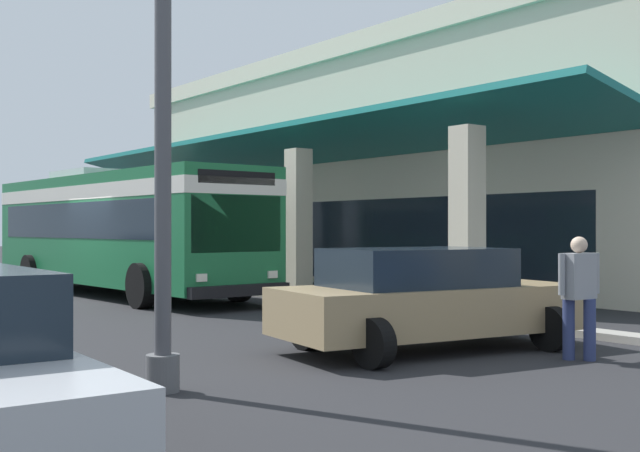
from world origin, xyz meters
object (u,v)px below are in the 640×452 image
at_px(transit_bus, 120,224).
at_px(parked_sedan_tan, 425,298).
at_px(pedestrian, 579,291).
at_px(potted_palm, 164,249).

relative_size(transit_bus, parked_sedan_tan, 2.45).
bearing_deg(pedestrian, potted_palm, 170.28).
relative_size(transit_bus, pedestrian, 6.87).
bearing_deg(parked_sedan_tan, transit_bus, 178.26).
bearing_deg(parked_sedan_tan, potted_palm, 165.93).
xyz_separation_m(transit_bus, potted_palm, (-5.67, 4.01, -0.85)).
xyz_separation_m(parked_sedan_tan, pedestrian, (1.82, 1.07, 0.17)).
height_order(transit_bus, parked_sedan_tan, transit_bus).
height_order(parked_sedan_tan, potted_palm, potted_palm).
xyz_separation_m(pedestrian, potted_palm, (-19.22, 3.29, 0.08)).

